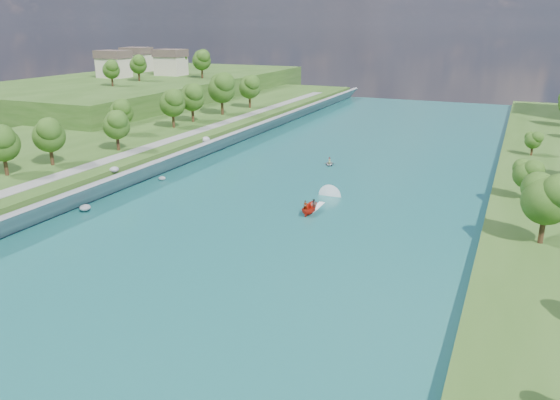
% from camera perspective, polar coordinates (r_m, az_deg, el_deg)
% --- Properties ---
extents(ground, '(260.00, 260.00, 0.00)m').
position_cam_1_polar(ground, '(66.24, -5.14, -4.65)').
color(ground, '#2D5119').
rests_on(ground, ground).
extents(river_water, '(55.00, 240.00, 0.10)m').
position_cam_1_polar(river_water, '(83.18, 1.48, 0.22)').
color(river_water, '#195960').
rests_on(river_water, ground).
extents(berm_west, '(45.00, 240.00, 3.50)m').
position_cam_1_polar(berm_west, '(111.04, -23.20, 4.20)').
color(berm_west, '#2D5119').
rests_on(berm_west, ground).
extents(ridge_west, '(60.00, 120.00, 9.00)m').
position_cam_1_polar(ridge_west, '(187.32, -13.57, 11.06)').
color(ridge_west, '#2D5119').
rests_on(ridge_west, ground).
extents(riprap_bank, '(4.79, 236.00, 4.25)m').
position_cam_1_polar(riprap_bank, '(94.47, -13.40, 3.01)').
color(riprap_bank, slate).
rests_on(riprap_bank, ground).
extents(riverside_path, '(3.00, 200.00, 0.10)m').
position_cam_1_polar(riverside_path, '(98.78, -16.28, 4.46)').
color(riverside_path, gray).
rests_on(riverside_path, berm_west).
extents(ridge_houses, '(29.50, 29.50, 8.40)m').
position_cam_1_polar(ridge_houses, '(194.25, -14.36, 13.85)').
color(ridge_houses, beige).
rests_on(ridge_houses, ridge_west).
extents(trees_west, '(17.70, 152.17, 13.73)m').
position_cam_1_polar(trees_west, '(92.51, -27.18, 5.90)').
color(trees_west, '#234713').
rests_on(trees_west, berm_west).
extents(trees_ridge, '(19.01, 43.09, 10.31)m').
position_cam_1_polar(trees_ridge, '(174.95, -11.73, 13.74)').
color(trees_ridge, '#234713').
rests_on(trees_ridge, ridge_west).
extents(motorboat, '(3.60, 18.77, 2.02)m').
position_cam_1_polar(motorboat, '(77.59, 3.52, -0.59)').
color(motorboat, red).
rests_on(motorboat, river_water).
extents(raft, '(2.81, 3.35, 1.51)m').
position_cam_1_polar(raft, '(102.87, 5.18, 3.85)').
color(raft, gray).
rests_on(raft, river_water).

